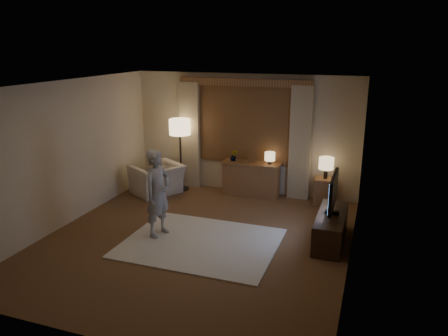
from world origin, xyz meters
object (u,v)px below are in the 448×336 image
at_px(tv_stand, 331,228).
at_px(person, 158,193).
at_px(sideboard, 251,180).
at_px(armchair, 157,179).
at_px(side_table, 324,191).

distance_m(tv_stand, person, 2.96).
xyz_separation_m(sideboard, armchair, (-1.98, -0.60, -0.02)).
bearing_deg(person, side_table, -32.24).
bearing_deg(side_table, sideboard, 178.19).
xyz_separation_m(armchair, tv_stand, (3.89, -1.22, -0.08)).
xyz_separation_m(armchair, person, (1.07, -1.94, 0.45)).
bearing_deg(person, armchair, 41.56).
xyz_separation_m(side_table, person, (-2.50, -2.49, 0.49)).
bearing_deg(armchair, person, 59.45).
height_order(tv_stand, person, person).
relative_size(sideboard, tv_stand, 0.86).
relative_size(sideboard, person, 0.80).
bearing_deg(armchair, sideboard, 137.46).
relative_size(side_table, tv_stand, 0.40).
bearing_deg(tv_stand, side_table, 100.35).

